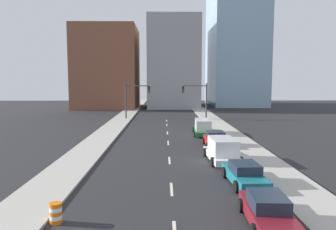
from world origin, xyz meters
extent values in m
cube|color=#ADA89E|center=(-7.42, 51.10, 0.07)|extent=(3.21, 102.20, 0.15)
cube|color=#ADA89E|center=(7.42, 51.10, 0.07)|extent=(3.21, 102.20, 0.15)
cube|color=beige|center=(0.00, 14.21, 0.00)|extent=(0.16, 2.40, 0.01)
cube|color=beige|center=(0.00, 21.28, 0.00)|extent=(0.16, 2.40, 0.01)
cube|color=beige|center=(0.00, 28.76, 0.00)|extent=(0.16, 2.40, 0.01)
cube|color=beige|center=(0.00, 35.22, 0.00)|extent=(0.16, 2.40, 0.01)
cube|color=beige|center=(0.00, 42.51, 0.00)|extent=(0.16, 2.40, 0.01)
cube|color=beige|center=(0.00, 47.57, 0.00)|extent=(0.16, 2.40, 0.01)
cube|color=brown|center=(-13.66, 72.98, 9.36)|extent=(14.00, 16.00, 18.73)
cube|color=#99999E|center=(1.85, 76.98, 10.53)|extent=(12.00, 20.00, 21.07)
cube|color=#8CADC6|center=(18.16, 80.98, 18.38)|extent=(13.00, 20.00, 36.77)
cylinder|color=#38383D|center=(-6.77, 49.68, 2.99)|extent=(0.24, 0.24, 5.97)
cylinder|color=#38383D|center=(-4.82, 49.68, 5.57)|extent=(3.89, 0.16, 0.16)
cube|color=black|center=(-2.88, 49.68, 4.94)|extent=(0.34, 0.32, 1.10)
cylinder|color=#4C0C0C|center=(-2.88, 49.51, 5.28)|extent=(0.22, 0.04, 0.22)
cylinder|color=#593F0C|center=(-2.88, 49.51, 4.94)|extent=(0.22, 0.04, 0.22)
cylinder|color=#26E53F|center=(-2.88, 49.51, 4.60)|extent=(0.22, 0.04, 0.22)
cylinder|color=#38383D|center=(6.67, 49.68, 2.99)|extent=(0.24, 0.24, 5.97)
cylinder|color=#38383D|center=(4.73, 49.68, 5.57)|extent=(3.89, 0.16, 0.16)
cube|color=black|center=(2.78, 49.68, 4.94)|extent=(0.34, 0.32, 1.10)
cylinder|color=#4C0C0C|center=(2.78, 49.51, 5.28)|extent=(0.22, 0.04, 0.22)
cylinder|color=#593F0C|center=(2.78, 49.51, 4.94)|extent=(0.22, 0.04, 0.22)
cylinder|color=#26E53F|center=(2.78, 49.51, 4.60)|extent=(0.22, 0.04, 0.22)
cylinder|color=orange|center=(-5.40, 9.60, 0.10)|extent=(0.56, 0.56, 0.19)
cylinder|color=white|center=(-5.40, 9.60, 0.29)|extent=(0.56, 0.56, 0.19)
cylinder|color=orange|center=(-5.40, 9.60, 0.47)|extent=(0.56, 0.56, 0.19)
cylinder|color=white|center=(-5.40, 9.60, 0.67)|extent=(0.56, 0.56, 0.19)
cylinder|color=orange|center=(-5.40, 9.60, 0.85)|extent=(0.56, 0.56, 0.19)
cube|color=maroon|center=(4.21, 9.28, 0.50)|extent=(1.98, 4.71, 0.63)
cube|color=#1E2838|center=(4.21, 9.28, 1.11)|extent=(1.64, 2.16, 0.59)
cylinder|color=black|center=(3.37, 10.76, 0.34)|extent=(0.25, 0.69, 0.68)
cylinder|color=black|center=(5.19, 10.67, 0.34)|extent=(0.25, 0.69, 0.68)
cube|color=#196B75|center=(4.61, 15.07, 0.50)|extent=(2.07, 4.81, 0.59)
cube|color=#1E2838|center=(4.61, 15.07, 1.08)|extent=(1.71, 2.21, 0.57)
cylinder|color=black|center=(3.60, 16.48, 0.36)|extent=(0.26, 0.73, 0.72)
cylinder|color=black|center=(5.47, 16.59, 0.36)|extent=(0.26, 0.73, 0.72)
cylinder|color=black|center=(3.76, 13.56, 0.36)|extent=(0.26, 0.73, 0.72)
cylinder|color=black|center=(5.63, 13.67, 0.36)|extent=(0.26, 0.73, 0.72)
cube|color=silver|center=(4.25, 21.08, 0.43)|extent=(2.36, 5.46, 0.47)
cube|color=silver|center=(4.26, 20.81, 1.28)|extent=(2.02, 3.41, 1.23)
cylinder|color=black|center=(3.08, 22.69, 0.36)|extent=(0.25, 0.72, 0.71)
cylinder|color=black|center=(5.27, 22.79, 0.36)|extent=(0.25, 0.72, 0.71)
cylinder|color=black|center=(3.24, 19.36, 0.36)|extent=(0.25, 0.72, 0.71)
cylinder|color=black|center=(5.42, 19.46, 0.36)|extent=(0.25, 0.72, 0.71)
cube|color=red|center=(4.64, 26.93, 0.52)|extent=(1.87, 4.28, 0.69)
cube|color=#1E2838|center=(4.64, 26.93, 1.17)|extent=(1.64, 1.93, 0.62)
cylinder|color=black|center=(3.68, 28.26, 0.32)|extent=(0.22, 0.63, 0.63)
cylinder|color=black|center=(5.61, 28.25, 0.32)|extent=(0.22, 0.63, 0.63)
cylinder|color=black|center=(3.67, 25.60, 0.32)|extent=(0.22, 0.63, 0.63)
cylinder|color=black|center=(5.60, 25.60, 0.32)|extent=(0.22, 0.63, 0.63)
cube|color=#1E6033|center=(4.27, 34.31, 0.40)|extent=(2.25, 6.38, 0.47)
cube|color=silver|center=(4.25, 34.00, 1.23)|extent=(1.91, 3.98, 1.18)
cylinder|color=black|center=(3.34, 36.31, 0.31)|extent=(0.25, 0.63, 0.62)
cylinder|color=black|center=(5.37, 36.22, 0.31)|extent=(0.25, 0.63, 0.62)
cylinder|color=black|center=(3.16, 32.41, 0.31)|extent=(0.25, 0.63, 0.62)
cylinder|color=black|center=(5.19, 32.31, 0.31)|extent=(0.25, 0.63, 0.62)
camera|label=1|loc=(-0.47, -4.84, 6.52)|focal=35.00mm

